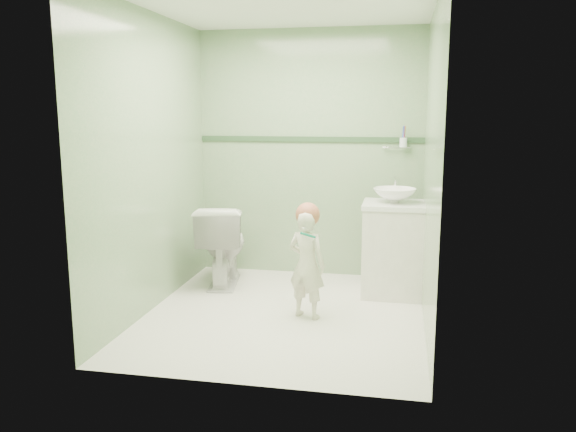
# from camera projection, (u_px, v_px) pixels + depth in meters

# --- Properties ---
(ground) EXTENTS (2.50, 2.50, 0.00)m
(ground) POSITION_uv_depth(u_px,v_px,m) (284.00, 314.00, 4.65)
(ground) COLOR white
(ground) RESTS_ON ground
(room_shell) EXTENTS (2.50, 2.54, 2.40)m
(room_shell) POSITION_uv_depth(u_px,v_px,m) (284.00, 166.00, 4.43)
(room_shell) COLOR #77A575
(room_shell) RESTS_ON ground
(trim_stripe) EXTENTS (2.20, 0.02, 0.05)m
(trim_stripe) POSITION_uv_depth(u_px,v_px,m) (309.00, 139.00, 5.60)
(trim_stripe) COLOR #2E4C2E
(trim_stripe) RESTS_ON room_shell
(vanity) EXTENTS (0.52, 0.50, 0.80)m
(vanity) POSITION_uv_depth(u_px,v_px,m) (393.00, 251.00, 5.09)
(vanity) COLOR silver
(vanity) RESTS_ON ground
(counter) EXTENTS (0.54, 0.52, 0.04)m
(counter) POSITION_uv_depth(u_px,v_px,m) (394.00, 205.00, 5.02)
(counter) COLOR white
(counter) RESTS_ON vanity
(basin) EXTENTS (0.37, 0.37, 0.13)m
(basin) POSITION_uv_depth(u_px,v_px,m) (395.00, 195.00, 5.00)
(basin) COLOR white
(basin) RESTS_ON counter
(faucet) EXTENTS (0.03, 0.13, 0.18)m
(faucet) POSITION_uv_depth(u_px,v_px,m) (395.00, 184.00, 5.17)
(faucet) COLOR silver
(faucet) RESTS_ON counter
(cup_holder) EXTENTS (0.26, 0.07, 0.21)m
(cup_holder) POSITION_uv_depth(u_px,v_px,m) (403.00, 142.00, 5.38)
(cup_holder) COLOR silver
(cup_holder) RESTS_ON room_shell
(toilet) EXTENTS (0.54, 0.81, 0.77)m
(toilet) POSITION_uv_depth(u_px,v_px,m) (223.00, 244.00, 5.41)
(toilet) COLOR white
(toilet) RESTS_ON ground
(toddler) EXTENTS (0.36, 0.30, 0.86)m
(toddler) POSITION_uv_depth(u_px,v_px,m) (307.00, 265.00, 4.51)
(toddler) COLOR beige
(toddler) RESTS_ON ground
(hair_cap) EXTENTS (0.19, 0.19, 0.19)m
(hair_cap) POSITION_uv_depth(u_px,v_px,m) (308.00, 215.00, 4.46)
(hair_cap) COLOR #B06245
(hair_cap) RESTS_ON toddler
(teal_toothbrush) EXTENTS (0.11, 0.14, 0.08)m
(teal_toothbrush) POSITION_uv_depth(u_px,v_px,m) (308.00, 234.00, 4.32)
(teal_toothbrush) COLOR #0F7E62
(teal_toothbrush) RESTS_ON toddler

